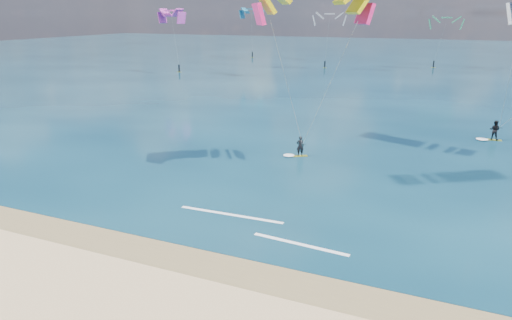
# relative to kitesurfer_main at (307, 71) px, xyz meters

# --- Properties ---
(ground) EXTENTS (320.00, 320.00, 0.00)m
(ground) POSITION_rel_kitesurfer_main_xyz_m (-2.58, 22.65, -7.12)
(ground) COLOR tan
(ground) RESTS_ON ground
(wet_sand_strip) EXTENTS (320.00, 2.40, 0.01)m
(wet_sand_strip) POSITION_rel_kitesurfer_main_xyz_m (-2.58, -14.35, -7.12)
(wet_sand_strip) COLOR brown
(wet_sand_strip) RESTS_ON ground
(sea) EXTENTS (320.00, 200.00, 0.04)m
(sea) POSITION_rel_kitesurfer_main_xyz_m (-2.58, 86.65, -7.10)
(sea) COLOR #0A2839
(sea) RESTS_ON ground
(kitesurfer_main) EXTENTS (8.31, 8.39, 13.71)m
(kitesurfer_main) POSITION_rel_kitesurfer_main_xyz_m (0.00, 0.00, 0.00)
(kitesurfer_main) COLOR yellow
(kitesurfer_main) RESTS_ON sea
(shoreline_foam) EXTENTS (10.27, 2.33, 0.01)m
(shoreline_foam) POSITION_rel_kitesurfer_main_xyz_m (0.66, -10.05, -7.07)
(shoreline_foam) COLOR white
(shoreline_foam) RESTS_ON ground
(distant_kites) EXTENTS (81.72, 36.82, 12.49)m
(distant_kites) POSITION_rel_kitesurfer_main_xyz_m (-2.10, 61.35, -1.39)
(distant_kites) COLOR #96969E
(distant_kites) RESTS_ON ground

